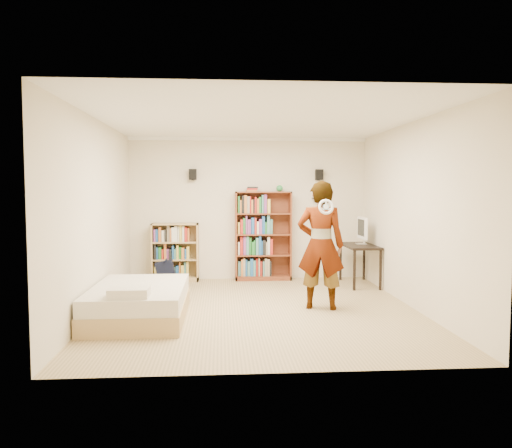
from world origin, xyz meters
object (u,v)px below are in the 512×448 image
Objects in this scene: daybed at (139,298)px; tall_bookshelf at (263,236)px; computer_desk at (359,265)px; person at (321,245)px; low_bookshelf at (175,252)px.

tall_bookshelf is at bearing 55.30° from daybed.
daybed is (-3.59, -2.11, -0.09)m from computer_desk.
person reaches higher than tall_bookshelf.
low_bookshelf is 3.30m from person.
tall_bookshelf is 1.68m from low_bookshelf.
tall_bookshelf is 1.55× the size of low_bookshelf.
person is at bearing -45.72° from low_bookshelf.
daybed is (-1.89, -2.73, -0.56)m from tall_bookshelf.
low_bookshelf is 2.75m from daybed.
tall_bookshelf is at bearing 0.28° from low_bookshelf.
daybed is 1.02× the size of person.
person is (2.52, 0.38, 0.65)m from daybed.
low_bookshelf reaches higher than computer_desk.
tall_bookshelf reaches higher than low_bookshelf.
person is at bearing -75.07° from tall_bookshelf.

